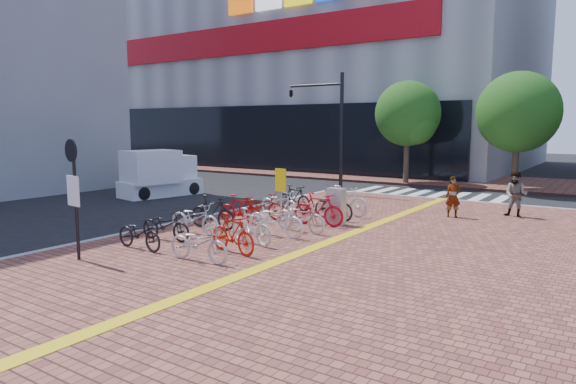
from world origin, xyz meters
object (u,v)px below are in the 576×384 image
Objects in this scene: bike_8 at (199,243)px; pedestrian_a at (453,197)px; bike_11 at (276,219)px; utility_box at (336,206)px; bike_12 at (300,216)px; pedestrian_b at (516,194)px; bike_9 at (233,234)px; bike_14 at (333,205)px; bike_7 at (294,198)px; notice_sign at (74,184)px; traffic_light_pole at (317,111)px; bike_5 at (261,205)px; bike_13 at (318,209)px; yellow_sign at (281,185)px; bike_3 at (212,212)px; bike_10 at (251,226)px; bike_1 at (166,225)px; bike_2 at (195,218)px; bike_4 at (240,209)px; bike_15 at (344,201)px; bike_0 at (139,233)px; box_truck at (159,174)px; bike_6 at (279,203)px.

pedestrian_a is at bearing -22.94° from bike_8.
bike_8 is 3.48m from bike_11.
bike_11 is at bearing -103.38° from utility_box.
pedestrian_b reaches higher than bike_12.
bike_9 is 5.75m from bike_14.
pedestrian_b is at bearing -55.29° from bike_7.
traffic_light_pole is at bearing 96.77° from notice_sign.
bike_8 is 4.45m from bike_12.
bike_13 is (2.43, 0.02, 0.08)m from bike_5.
bike_9 is at bearing -70.29° from yellow_sign.
bike_3 is 1.08× the size of bike_10.
bike_8 is 0.94× the size of bike_12.
utility_box reaches higher than bike_1.
bike_2 is at bearing -79.62° from traffic_light_pole.
yellow_sign is (-1.99, -0.45, 0.66)m from utility_box.
bike_4 is 0.55× the size of notice_sign.
bike_4 reaches higher than bike_5.
bike_15 is at bearing 108.66° from utility_box.
bike_3 is at bearing 6.48° from bike_0.
bike_5 is 2.75m from bike_12.
bike_13 is 0.62× the size of notice_sign.
bike_10 is 4.66m from bike_14.
bike_0 is at bearing -178.43° from bike_2.
bike_2 is 10.37m from box_truck.
pedestrian_b is at bearing -45.53° from bike_1.
bike_2 is at bearing 170.04° from bike_4.
bike_7 reaches higher than bike_2.
yellow_sign reaches higher than bike_10.
bike_5 is at bearing -74.43° from traffic_light_pole.
bike_8 is at bearing -94.73° from utility_box.
bike_2 is 2.87m from bike_9.
bike_2 is 1.10× the size of bike_10.
bike_4 is at bearing -131.45° from pedestrian_b.
bike_3 is 8.84m from pedestrian_a.
bike_10 is 4.81m from notice_sign.
bike_6 is at bearing 34.72° from bike_9.
bike_5 is 1.01× the size of bike_8.
bike_15 is at bearing 12.63° from bike_14.
notice_sign is 0.52× the size of traffic_light_pole.
bike_11 is at bearing -141.97° from bike_7.
pedestrian_a is at bearing -61.19° from bike_15.
bike_1 is at bearing 146.53° from bike_13.
pedestrian_b reaches higher than bike_4.
bike_5 is (-0.10, 5.62, 0.02)m from bike_0.
bike_3 is 0.44× the size of box_truck.
bike_13 is 1.01× the size of yellow_sign.
bike_10 is at bearing -74.69° from bike_1.
pedestrian_a is at bearing -9.07° from bike_9.
bike_15 is (2.45, 6.58, 0.12)m from bike_1.
yellow_sign reaches higher than bike_9.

